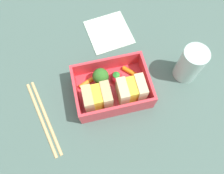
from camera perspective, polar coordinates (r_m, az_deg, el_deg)
The scene contains 12 objects.
ground_plane at distance 52.46cm, azimuth 0.00°, elevation -1.58°, with size 120.00×120.00×2.00cm, color #476058.
bento_tray at distance 50.97cm, azimuth 0.00°, elevation -0.92°, with size 16.67×12.06×1.20cm, color #DD3641.
bento_rim at distance 48.43cm, azimuth 0.00°, elevation 0.30°, with size 16.67×12.06×4.30cm.
sandwich_left at distance 47.36cm, azimuth 5.03°, elevation -0.87°, with size 5.86×4.62×5.87cm.
sandwich_center_left at distance 46.66cm, azimuth -3.80°, elevation -2.82°, with size 5.86×4.62×5.87cm.
carrot_stick_far_left at distance 51.89cm, azimuth 4.99°, elevation 3.85°, with size 1.04×1.04×4.52cm, color orange.
strawberry_far_left at distance 50.09cm, azimuth 1.12°, elevation 2.61°, with size 2.70×2.70×3.30cm.
broccoli_floret at distance 49.16cm, azimuth -3.00°, elevation 2.82°, with size 3.68×3.68×4.34cm.
carrot_stick_left at distance 50.87cm, azimuth -6.75°, elevation 1.08°, with size 1.02×1.02×3.57cm, color orange.
chopstick_pair at distance 51.53cm, azimuth -17.54°, elevation -7.60°, with size 6.31×18.72×0.70cm.
drinking_glass at distance 52.48cm, azimuth 19.73°, elevation 5.65°, with size 5.59×5.59×9.20cm, color silver.
folded_napkin at distance 59.79cm, azimuth -0.82°, elevation 14.19°, with size 10.83×11.25×0.40cm, color silver.
Camera 1 is at (4.40, 18.62, 47.85)cm, focal length 35.00 mm.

